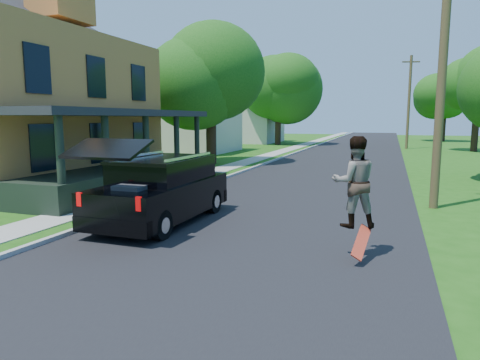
% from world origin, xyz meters
% --- Properties ---
extents(ground, '(140.00, 140.00, 0.00)m').
position_xyz_m(ground, '(0.00, 0.00, 0.00)').
color(ground, '#1E5210').
rests_on(ground, ground).
extents(street, '(8.00, 120.00, 0.02)m').
position_xyz_m(street, '(0.00, 20.00, 0.00)').
color(street, black).
rests_on(street, ground).
extents(curb, '(0.15, 120.00, 0.12)m').
position_xyz_m(curb, '(-4.05, 20.00, 0.00)').
color(curb, '#9E9F9A').
rests_on(curb, ground).
extents(sidewalk, '(1.30, 120.00, 0.03)m').
position_xyz_m(sidewalk, '(-5.60, 20.00, 0.00)').
color(sidewalk, gray).
rests_on(sidewalk, ground).
extents(front_walk, '(6.50, 1.20, 0.03)m').
position_xyz_m(front_walk, '(-9.50, 6.00, 0.00)').
color(front_walk, gray).
rests_on(front_walk, ground).
extents(main_house, '(15.56, 15.56, 10.10)m').
position_xyz_m(main_house, '(-12.80, 5.99, 4.92)').
color(main_house, '#CE7F3C').
rests_on(main_house, ground).
extents(neighbor_house_mid, '(12.78, 12.78, 8.30)m').
position_xyz_m(neighbor_house_mid, '(-13.50, 24.00, 4.19)').
color(neighbor_house_mid, beige).
rests_on(neighbor_house_mid, ground).
extents(neighbor_house_far, '(12.78, 12.78, 8.30)m').
position_xyz_m(neighbor_house_far, '(-13.50, 40.00, 4.19)').
color(neighbor_house_far, beige).
rests_on(neighbor_house_far, ground).
extents(black_suv, '(1.95, 5.02, 2.33)m').
position_xyz_m(black_suv, '(-2.58, 1.50, 0.89)').
color(black_suv, black).
rests_on(black_suv, ground).
extents(skateboarder, '(1.07, 0.95, 1.83)m').
position_xyz_m(skateboarder, '(2.50, 0.29, 1.52)').
color(skateboarder, black).
rests_on(skateboarder, ground).
extents(skateboard, '(0.33, 0.78, 0.58)m').
position_xyz_m(skateboard, '(2.70, -0.11, 0.39)').
color(skateboard, red).
rests_on(skateboard, ground).
extents(tree_left_mid, '(8.17, 8.35, 9.26)m').
position_xyz_m(tree_left_mid, '(-7.38, 16.03, 5.80)').
color(tree_left_mid, black).
rests_on(tree_left_mid, ground).
extents(tree_left_far, '(7.62, 7.42, 10.24)m').
position_xyz_m(tree_left_far, '(-8.36, 36.20, 6.49)').
color(tree_left_far, black).
rests_on(tree_left_far, ground).
extents(tree_right_mid, '(6.29, 6.33, 8.98)m').
position_xyz_m(tree_right_mid, '(9.76, 32.52, 5.92)').
color(tree_right_mid, black).
rests_on(tree_right_mid, ground).
extents(tree_right_far, '(6.65, 6.41, 9.03)m').
position_xyz_m(tree_right_far, '(8.99, 49.64, 5.75)').
color(tree_right_far, black).
rests_on(tree_right_far, ground).
extents(utility_pole_near, '(1.62, 0.32, 10.22)m').
position_xyz_m(utility_pole_near, '(4.50, 6.00, 5.26)').
color(utility_pole_near, '#4E3F24').
rests_on(utility_pole_near, ground).
extents(utility_pole_far, '(1.54, 0.49, 8.42)m').
position_xyz_m(utility_pole_far, '(4.50, 34.06, 4.35)').
color(utility_pole_far, '#4E3F24').
rests_on(utility_pole_far, ground).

